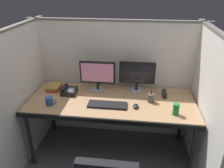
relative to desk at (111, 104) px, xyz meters
name	(u,v)px	position (x,y,z in m)	size (l,w,h in m)	color
ground_plane	(108,167)	(0.00, -0.29, -0.69)	(8.00, 8.00, 0.00)	#4C5156
cubicle_partition_rear	(116,80)	(0.00, 0.46, 0.10)	(2.21, 0.06, 1.57)	beige
cubicle_partition_left	(25,95)	(-0.99, -0.09, 0.10)	(0.06, 1.41, 1.57)	beige
cubicle_partition_right	(204,106)	(0.99, -0.09, 0.10)	(0.06, 1.41, 1.57)	beige
desk	(111,104)	(0.00, 0.00, 0.00)	(1.90, 0.80, 0.74)	#997551
monitor_left	(97,74)	(-0.20, 0.24, 0.27)	(0.43, 0.17, 0.37)	gray
monitor_right	(137,75)	(0.28, 0.29, 0.27)	(0.43, 0.17, 0.37)	gray
keyboard_main	(107,105)	(-0.03, -0.12, 0.06)	(0.43, 0.15, 0.02)	black
computer_mouse	(136,106)	(0.28, -0.12, 0.07)	(0.06, 0.10, 0.04)	black
red_stapler	(164,94)	(0.61, 0.19, 0.08)	(0.04, 0.15, 0.06)	black
desk_phone	(69,91)	(-0.53, 0.11, 0.08)	(0.17, 0.19, 0.09)	black
book_stack	(54,87)	(-0.75, 0.20, 0.08)	(0.15, 0.21, 0.06)	#B22626
coffee_mug	(49,101)	(-0.66, -0.18, 0.10)	(0.13, 0.08, 0.09)	#264C8C
soda_can	(176,109)	(0.69, -0.20, 0.11)	(0.07, 0.07, 0.12)	#197233
pen_cup	(151,98)	(0.45, 0.03, 0.10)	(0.08, 0.08, 0.16)	#4C4742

